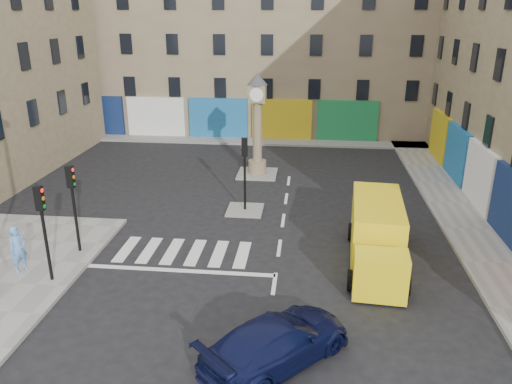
% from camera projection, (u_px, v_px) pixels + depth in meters
% --- Properties ---
extents(ground, '(120.00, 120.00, 0.00)m').
position_uv_depth(ground, '(272.00, 298.00, 17.73)').
color(ground, black).
rests_on(ground, ground).
extents(sidewalk_right, '(2.60, 30.00, 0.15)m').
position_uv_depth(sidewalk_right, '(452.00, 204.00, 26.17)').
color(sidewalk_right, gray).
rests_on(sidewalk_right, ground).
extents(sidewalk_far, '(32.00, 2.40, 0.15)m').
position_uv_depth(sidewalk_far, '(243.00, 140.00, 38.83)').
color(sidewalk_far, gray).
rests_on(sidewalk_far, ground).
extents(island_near, '(1.80, 1.80, 0.12)m').
position_uv_depth(island_near, '(245.00, 210.00, 25.38)').
color(island_near, gray).
rests_on(island_near, ground).
extents(island_far, '(2.40, 2.40, 0.12)m').
position_uv_depth(island_far, '(257.00, 174.00, 30.98)').
color(island_far, gray).
rests_on(island_far, ground).
extents(building_far, '(32.00, 10.00, 17.00)m').
position_uv_depth(building_far, '(251.00, 24.00, 41.34)').
color(building_far, '#8A775C').
rests_on(building_far, ground).
extents(traffic_light_left_near, '(0.28, 0.22, 3.70)m').
position_uv_depth(traffic_light_left_near, '(43.00, 219.00, 17.84)').
color(traffic_light_left_near, black).
rests_on(traffic_light_left_near, sidewalk_left).
extents(traffic_light_left_far, '(0.28, 0.22, 3.70)m').
position_uv_depth(traffic_light_left_far, '(73.00, 195.00, 20.08)').
color(traffic_light_left_far, black).
rests_on(traffic_light_left_far, sidewalk_left).
extents(traffic_light_island, '(0.28, 0.22, 3.70)m').
position_uv_depth(traffic_light_island, '(245.00, 162.00, 24.50)').
color(traffic_light_island, black).
rests_on(traffic_light_island, island_near).
extents(clock_pillar, '(1.20, 1.20, 6.10)m').
position_uv_depth(clock_pillar, '(257.00, 118.00, 29.77)').
color(clock_pillar, '#938060').
rests_on(clock_pillar, island_far).
extents(navy_sedan, '(4.79, 4.90, 1.41)m').
position_uv_depth(navy_sedan, '(277.00, 341.00, 14.30)').
color(navy_sedan, '#0B1033').
rests_on(navy_sedan, ground).
extents(yellow_van, '(2.57, 6.58, 2.35)m').
position_uv_depth(yellow_van, '(377.00, 234.00, 20.00)').
color(yellow_van, yellow).
rests_on(yellow_van, ground).
extents(pedestrian_blue, '(0.71, 0.80, 1.84)m').
position_uv_depth(pedestrian_blue, '(18.00, 249.00, 19.01)').
color(pedestrian_blue, '#5E96D8').
rests_on(pedestrian_blue, sidewalk_left).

